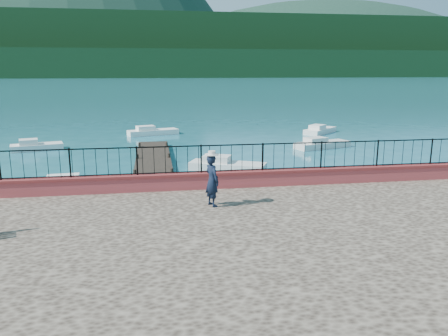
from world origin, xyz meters
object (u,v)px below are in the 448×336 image
object	(u,v)px
boat_1	(228,163)
boat_2	(323,142)
boat_0	(77,183)
boat_3	(37,144)
boat_5	(320,129)
boat_4	(153,130)
person	(212,181)

from	to	relation	value
boat_1	boat_2	xyz separation A→B (m)	(7.62, 5.70, 0.00)
boat_0	boat_2	xyz separation A→B (m)	(14.92, 8.90, 0.00)
boat_0	boat_2	distance (m)	17.37
boat_0	boat_2	size ratio (longest dim) A/B	0.97
boat_0	boat_3	distance (m)	11.99
boat_3	boat_5	distance (m)	22.28
boat_1	boat_4	size ratio (longest dim) A/B	0.99
person	boat_1	size ratio (longest dim) A/B	0.39
person	boat_4	world-z (taller)	person
boat_4	boat_5	xyz separation A→B (m)	(14.06, -1.35, 0.00)
boat_0	boat_1	world-z (taller)	same
boat_0	boat_1	bearing A→B (deg)	18.27
boat_0	boat_1	size ratio (longest dim) A/B	0.95
boat_3	boat_4	size ratio (longest dim) A/B	0.80
boat_5	boat_1	bearing A→B (deg)	-171.80
boat_1	boat_5	distance (m)	16.11
boat_5	boat_0	bearing A→B (deg)	179.20
boat_3	boat_4	xyz separation A→B (m)	(7.74, 5.93, 0.00)
boat_3	boat_0	bearing A→B (deg)	-84.07
boat_1	boat_4	world-z (taller)	same
boat_3	person	bearing A→B (deg)	-77.39
boat_2	boat_5	bearing A→B (deg)	52.59
person	boat_4	distance (m)	23.85
person	boat_4	xyz separation A→B (m)	(-1.79, 23.73, -1.60)
boat_0	boat_3	bearing A→B (deg)	106.12
boat_5	person	bearing A→B (deg)	-161.63
person	boat_5	distance (m)	25.57
boat_0	boat_4	bearing A→B (deg)	73.52
boat_4	boat_1	bearing A→B (deg)	-90.60
boat_0	boat_2	bearing A→B (deg)	25.43
boat_5	boat_2	bearing A→B (deg)	-152.97
boat_4	boat_5	bearing A→B (deg)	-21.96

